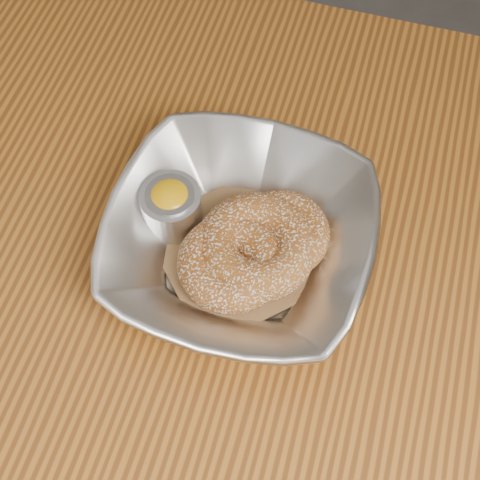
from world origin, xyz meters
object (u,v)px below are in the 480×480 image
(donut_front, at_px, (231,263))
(donut_extra, at_px, (256,246))
(table, at_px, (143,310))
(ramekin, at_px, (171,206))
(serving_bowl, at_px, (240,240))
(donut_back, at_px, (281,233))

(donut_front, distance_m, donut_extra, 0.03)
(table, xyz_separation_m, donut_extra, (0.11, 0.04, 0.13))
(ramekin, bearing_deg, serving_bowl, -12.07)
(serving_bowl, height_order, donut_back, serving_bowl)
(serving_bowl, relative_size, donut_front, 2.47)
(serving_bowl, bearing_deg, donut_back, 29.76)
(donut_front, bearing_deg, donut_back, 50.42)
(donut_back, bearing_deg, ramekin, -177.62)
(donut_extra, bearing_deg, serving_bowl, 172.56)
(donut_back, relative_size, ramekin, 1.58)
(table, distance_m, donut_front, 0.16)
(donut_back, bearing_deg, donut_extra, -130.83)
(serving_bowl, relative_size, ramekin, 4.25)
(serving_bowl, distance_m, ramekin, 0.07)
(donut_front, relative_size, donut_extra, 0.89)
(donut_back, height_order, donut_front, donut_front)
(ramekin, bearing_deg, donut_front, -29.25)
(table, relative_size, ramekin, 20.76)
(table, relative_size, serving_bowl, 4.89)
(donut_front, distance_m, ramekin, 0.08)
(table, bearing_deg, serving_bowl, 24.51)
(table, distance_m, serving_bowl, 0.17)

